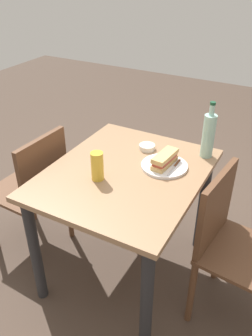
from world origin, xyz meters
name	(u,v)px	position (x,y,z in m)	size (l,w,h in m)	color
ground_plane	(126,268)	(0.00, 0.00, 0.00)	(8.00, 8.00, 0.00)	#47382D
dining_table	(126,191)	(0.00, 0.00, 0.61)	(0.95, 0.79, 0.74)	#997251
chair_far	(230,242)	(-0.01, 0.59, 0.49)	(0.44, 0.44, 0.86)	brown
chair_near	(35,188)	(0.10, -0.59, 0.49)	(0.42, 0.42, 0.86)	brown
plate_near	(164,166)	(-0.14, 0.16, 0.74)	(0.25, 0.25, 0.01)	white
baguette_sandwich_near	(165,159)	(-0.14, 0.16, 0.79)	(0.19, 0.09, 0.07)	tan
knife_near	(175,166)	(-0.14, 0.22, 0.75)	(0.18, 0.01, 0.01)	silver
water_bottle	(209,135)	(-0.36, 0.32, 0.87)	(0.07, 0.07, 0.32)	#99C6B7
beer_glass	(97,166)	(0.13, -0.09, 0.81)	(0.06, 0.06, 0.15)	gold
olive_bowl	(147,147)	(-0.27, -0.01, 0.75)	(0.09, 0.09, 0.03)	silver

